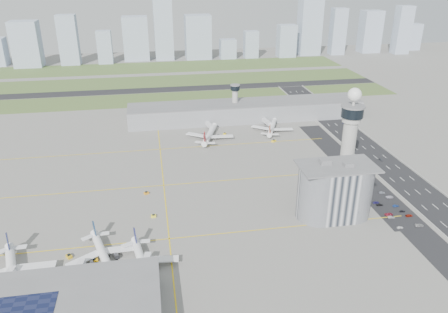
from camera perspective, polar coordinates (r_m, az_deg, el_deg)
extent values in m
plane|color=gray|center=(259.53, 1.33, -6.13)|extent=(1000.00, 1000.00, 0.00)
cube|color=#41582A|center=(464.42, -6.52, 7.53)|extent=(480.00, 50.00, 0.08)
cube|color=#455628|center=(536.74, -7.07, 9.75)|extent=(480.00, 60.00, 0.08)
cube|color=#485F2D|center=(614.59, -7.52, 11.53)|extent=(480.00, 70.00, 0.08)
cube|color=black|center=(499.99, -6.81, 8.71)|extent=(480.00, 22.00, 0.10)
cube|color=black|center=(301.28, 23.38, -3.74)|extent=(28.00, 500.00, 0.10)
cube|color=#9E9E99|center=(293.88, 21.09, -3.93)|extent=(0.60, 500.00, 1.20)
cube|color=#9E9E99|center=(308.69, 25.59, -3.38)|extent=(0.60, 500.00, 1.20)
cube|color=black|center=(281.30, 20.12, -5.18)|extent=(18.00, 260.00, 0.08)
cube|color=black|center=(271.46, 20.95, -6.42)|extent=(20.00, 44.00, 0.10)
cube|color=yellow|center=(230.42, -7.17, -10.62)|extent=(260.00, 0.60, 0.01)
cube|color=yellow|center=(281.99, -7.87, -3.76)|extent=(260.00, 0.60, 0.01)
cube|color=yellow|center=(336.37, -8.35, 0.94)|extent=(260.00, 0.60, 0.01)
cube|color=yellow|center=(281.99, -7.87, -3.76)|extent=(0.60, 260.00, 0.01)
cylinder|color=#ADAAA5|center=(277.22, 15.82, 0.50)|extent=(8.40, 8.40, 48.00)
cylinder|color=#ADAAA5|center=(269.58, 16.34, 4.80)|extent=(11.00, 11.00, 4.00)
cylinder|color=black|center=(268.36, 16.43, 5.60)|extent=(13.00, 13.00, 6.00)
cylinder|color=slate|center=(267.33, 16.52, 6.31)|extent=(14.00, 14.00, 1.00)
cylinder|color=#ADAAA5|center=(266.63, 16.58, 6.82)|extent=(1.60, 1.60, 5.00)
sphere|color=white|center=(265.42, 16.70, 7.75)|extent=(8.00, 8.00, 8.00)
cylinder|color=#ADAAA5|center=(395.01, 1.44, 6.85)|extent=(5.00, 5.00, 28.00)
cylinder|color=black|center=(390.87, 1.46, 8.96)|extent=(8.00, 8.00, 4.00)
cylinder|color=slate|center=(390.23, 1.47, 9.31)|extent=(8.60, 8.60, 0.80)
cube|color=#B2B2B7|center=(248.58, 14.25, -4.42)|extent=(18.00, 24.00, 30.00)
cylinder|color=#B2B2B7|center=(245.24, 12.31, -4.63)|extent=(24.00, 24.00, 30.00)
cylinder|color=#B2B2B7|center=(252.21, 16.13, -4.22)|extent=(24.00, 24.00, 30.00)
cube|color=slate|center=(241.85, 14.61, -1.21)|extent=(42.00, 24.00, 0.80)
cube|color=slate|center=(241.35, 13.07, -0.68)|extent=(6.00, 5.00, 3.00)
cube|color=slate|center=(241.73, 15.91, -1.03)|extent=(5.00, 4.00, 2.40)
cube|color=gray|center=(397.11, 2.91, 5.94)|extent=(210.00, 32.00, 15.00)
cube|color=slate|center=(394.74, 2.93, 7.03)|extent=(210.00, 32.00, 0.80)
cube|color=slate|center=(186.64, -21.96, -17.22)|extent=(84.00, 42.00, 0.80)
imported|color=white|center=(254.68, 22.01, -8.57)|extent=(3.35, 1.51, 1.12)
imported|color=gray|center=(262.26, 21.00, -7.40)|extent=(3.86, 1.71, 1.23)
imported|color=#A42238|center=(264.49, 20.73, -7.07)|extent=(4.88, 2.58, 1.31)
imported|color=black|center=(272.68, 19.68, -5.94)|extent=(3.95, 1.63, 1.14)
imported|color=navy|center=(274.34, 19.23, -5.67)|extent=(3.83, 1.64, 1.29)
imported|color=silver|center=(280.30, 18.39, -4.89)|extent=(3.92, 1.85, 1.24)
imported|color=#9D9D9D|center=(260.49, 24.16, -8.19)|extent=(4.77, 2.71, 1.26)
imported|color=maroon|center=(267.63, 23.02, -7.10)|extent=(4.31, 2.12, 1.21)
imported|color=black|center=(270.58, 22.26, -6.62)|extent=(3.31, 1.45, 1.11)
imported|color=navy|center=(274.67, 21.52, -6.01)|extent=(3.73, 1.70, 1.19)
imported|color=silver|center=(283.24, 20.82, -4.95)|extent=(4.60, 2.25, 1.26)
imported|color=#979DAA|center=(286.95, 19.93, -4.44)|extent=(3.97, 1.70, 1.14)
imported|color=black|center=(333.42, 19.82, -0.40)|extent=(1.58, 3.82, 1.23)
imported|color=navy|center=(400.31, 15.42, 4.19)|extent=(2.15, 4.18, 1.13)
imported|color=gray|center=(449.12, 10.35, 6.80)|extent=(1.46, 3.36, 1.13)
cube|color=#9EADC1|center=(662.82, -24.40, 13.23)|extent=(35.81, 28.65, 60.36)
cube|color=#9EADC1|center=(655.69, -19.65, 14.14)|extent=(25.49, 20.39, 66.89)
cube|color=#9EADC1|center=(649.70, -15.31, 13.61)|extent=(20.04, 16.03, 45.20)
cube|color=#9EADC1|center=(664.74, -11.44, 14.89)|extent=(35.76, 28.61, 61.22)
cube|color=#9EADC1|center=(658.19, -7.91, 16.02)|extent=(26.33, 21.06, 83.39)
cube|color=#9EADC1|center=(664.19, -3.42, 15.33)|extent=(36.96, 29.57, 62.11)
cube|color=#9EADC1|center=(664.76, 0.50, 13.88)|extent=(23.01, 18.41, 27.75)
cube|color=#9EADC1|center=(670.56, 3.55, 14.41)|extent=(20.22, 16.18, 38.97)
cube|color=#9EADC1|center=(682.28, 8.16, 14.72)|extent=(26.14, 20.92, 46.89)
cube|color=#9EADC1|center=(703.81, 11.10, 16.22)|extent=(32.26, 25.81, 81.20)
cube|color=#9EADC1|center=(714.70, 14.64, 15.52)|extent=(21.59, 17.28, 68.75)
cube|color=#9EADC1|center=(748.46, 18.55, 15.22)|extent=(30.25, 24.20, 63.40)
cube|color=#9EADC1|center=(752.04, 22.26, 15.05)|extent=(23.04, 18.43, 71.56)
cube|color=#9EADC1|center=(796.26, 23.39, 14.16)|extent=(22.64, 18.11, 41.06)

